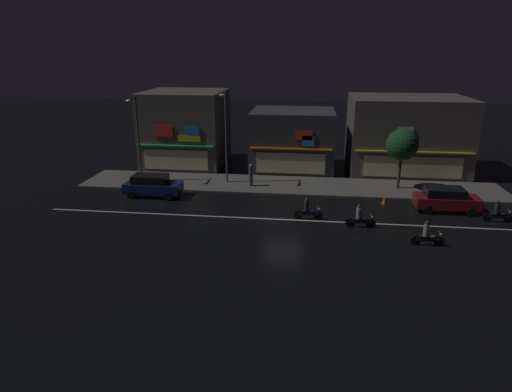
{
  "coord_description": "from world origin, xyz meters",
  "views": [
    {
      "loc": [
        1.5,
        -26.95,
        10.77
      ],
      "look_at": [
        -1.91,
        0.88,
        1.28
      ],
      "focal_mm": 30.6,
      "sensor_mm": 36.0,
      "label": 1
    }
  ],
  "objects_px": {
    "motorcycle_opposite_lane": "(308,210)",
    "motorcycle_trailing_far": "(360,218)",
    "parked_car_trailing": "(446,199)",
    "motorcycle_lead": "(498,213)",
    "streetlamp_mid": "(226,130)",
    "parked_car_near_kerb": "(152,185)",
    "pedestrian_on_sidewalk": "(251,176)",
    "streetlamp_west": "(137,132)",
    "traffic_cone": "(384,200)",
    "motorcycle_following": "(427,236)"
  },
  "relations": [
    {
      "from": "traffic_cone",
      "to": "motorcycle_lead",
      "type": "bearing_deg",
      "value": -22.59
    },
    {
      "from": "motorcycle_opposite_lane",
      "to": "motorcycle_lead",
      "type": "bearing_deg",
      "value": -3.12
    },
    {
      "from": "streetlamp_west",
      "to": "streetlamp_mid",
      "type": "xyz_separation_m",
      "value": [
        7.3,
        0.43,
        0.24
      ]
    },
    {
      "from": "motorcycle_opposite_lane",
      "to": "motorcycle_trailing_far",
      "type": "height_order",
      "value": "same"
    },
    {
      "from": "parked_car_trailing",
      "to": "motorcycle_lead",
      "type": "distance_m",
      "value": 3.31
    },
    {
      "from": "streetlamp_west",
      "to": "motorcycle_lead",
      "type": "relative_size",
      "value": 3.69
    },
    {
      "from": "motorcycle_trailing_far",
      "to": "motorcycle_following",
      "type": "bearing_deg",
      "value": 147.17
    },
    {
      "from": "streetlamp_west",
      "to": "pedestrian_on_sidewalk",
      "type": "relative_size",
      "value": 3.83
    },
    {
      "from": "parked_car_near_kerb",
      "to": "motorcycle_opposite_lane",
      "type": "distance_m",
      "value": 12.35
    },
    {
      "from": "traffic_cone",
      "to": "streetlamp_west",
      "type": "bearing_deg",
      "value": 171.35
    },
    {
      "from": "streetlamp_west",
      "to": "parked_car_near_kerb",
      "type": "xyz_separation_m",
      "value": [
        2.24,
        -3.35,
        -3.41
      ]
    },
    {
      "from": "parked_car_trailing",
      "to": "motorcycle_opposite_lane",
      "type": "height_order",
      "value": "parked_car_trailing"
    },
    {
      "from": "motorcycle_opposite_lane",
      "to": "motorcycle_trailing_far",
      "type": "relative_size",
      "value": 1.0
    },
    {
      "from": "streetlamp_west",
      "to": "streetlamp_mid",
      "type": "bearing_deg",
      "value": 3.4
    },
    {
      "from": "motorcycle_trailing_far",
      "to": "traffic_cone",
      "type": "distance_m",
      "value": 5.31
    },
    {
      "from": "parked_car_near_kerb",
      "to": "traffic_cone",
      "type": "xyz_separation_m",
      "value": [
        17.41,
        0.36,
        -0.59
      ]
    },
    {
      "from": "streetlamp_west",
      "to": "motorcycle_trailing_far",
      "type": "relative_size",
      "value": 3.69
    },
    {
      "from": "pedestrian_on_sidewalk",
      "to": "parked_car_trailing",
      "type": "bearing_deg",
      "value": -33.88
    },
    {
      "from": "motorcycle_trailing_far",
      "to": "streetlamp_west",
      "type": "bearing_deg",
      "value": -24.05
    },
    {
      "from": "streetlamp_mid",
      "to": "motorcycle_lead",
      "type": "height_order",
      "value": "streetlamp_mid"
    },
    {
      "from": "parked_car_near_kerb",
      "to": "parked_car_trailing",
      "type": "xyz_separation_m",
      "value": [
        21.39,
        -0.65,
        0.0
      ]
    },
    {
      "from": "streetlamp_mid",
      "to": "parked_car_near_kerb",
      "type": "xyz_separation_m",
      "value": [
        -5.05,
        -3.78,
        -3.65
      ]
    },
    {
      "from": "parked_car_trailing",
      "to": "traffic_cone",
      "type": "xyz_separation_m",
      "value": [
        -3.98,
        1.0,
        -0.59
      ]
    },
    {
      "from": "parked_car_near_kerb",
      "to": "motorcycle_lead",
      "type": "bearing_deg",
      "value": -5.79
    },
    {
      "from": "parked_car_trailing",
      "to": "motorcycle_lead",
      "type": "relative_size",
      "value": 2.26
    },
    {
      "from": "pedestrian_on_sidewalk",
      "to": "motorcycle_following",
      "type": "bearing_deg",
      "value": -59.58
    },
    {
      "from": "parked_car_trailing",
      "to": "traffic_cone",
      "type": "relative_size",
      "value": 7.82
    },
    {
      "from": "parked_car_trailing",
      "to": "motorcycle_lead",
      "type": "xyz_separation_m",
      "value": [
        2.77,
        -1.81,
        -0.24
      ]
    },
    {
      "from": "streetlamp_mid",
      "to": "motorcycle_trailing_far",
      "type": "bearing_deg",
      "value": -39.13
    },
    {
      "from": "pedestrian_on_sidewalk",
      "to": "motorcycle_opposite_lane",
      "type": "bearing_deg",
      "value": -73.49
    },
    {
      "from": "pedestrian_on_sidewalk",
      "to": "parked_car_near_kerb",
      "type": "relative_size",
      "value": 0.43
    },
    {
      "from": "streetlamp_mid",
      "to": "motorcycle_lead",
      "type": "xyz_separation_m",
      "value": [
        19.1,
        -6.23,
        -3.89
      ]
    },
    {
      "from": "streetlamp_mid",
      "to": "pedestrian_on_sidewalk",
      "type": "bearing_deg",
      "value": -16.93
    },
    {
      "from": "streetlamp_west",
      "to": "parked_car_trailing",
      "type": "xyz_separation_m",
      "value": [
        23.63,
        -3.99,
        -3.41
      ]
    },
    {
      "from": "motorcycle_following",
      "to": "motorcycle_trailing_far",
      "type": "relative_size",
      "value": 1.0
    },
    {
      "from": "motorcycle_opposite_lane",
      "to": "traffic_cone",
      "type": "bearing_deg",
      "value": 26.62
    },
    {
      "from": "motorcycle_trailing_far",
      "to": "parked_car_near_kerb",
      "type": "bearing_deg",
      "value": -16.27
    },
    {
      "from": "parked_car_near_kerb",
      "to": "streetlamp_west",
      "type": "bearing_deg",
      "value": 123.85
    },
    {
      "from": "parked_car_near_kerb",
      "to": "motorcycle_following",
      "type": "relative_size",
      "value": 2.26
    },
    {
      "from": "parked_car_near_kerb",
      "to": "traffic_cone",
      "type": "distance_m",
      "value": 17.42
    },
    {
      "from": "streetlamp_mid",
      "to": "traffic_cone",
      "type": "distance_m",
      "value": 13.51
    },
    {
      "from": "motorcycle_following",
      "to": "pedestrian_on_sidewalk",
      "type": "bearing_deg",
      "value": -45.89
    },
    {
      "from": "motorcycle_lead",
      "to": "motorcycle_trailing_far",
      "type": "bearing_deg",
      "value": -175.04
    },
    {
      "from": "motorcycle_following",
      "to": "motorcycle_trailing_far",
      "type": "bearing_deg",
      "value": -38.2
    },
    {
      "from": "motorcycle_lead",
      "to": "parked_car_near_kerb",
      "type": "bearing_deg",
      "value": 166.7
    },
    {
      "from": "parked_car_near_kerb",
      "to": "motorcycle_following",
      "type": "height_order",
      "value": "parked_car_near_kerb"
    },
    {
      "from": "motorcycle_lead",
      "to": "parked_car_trailing",
      "type": "bearing_deg",
      "value": 139.36
    },
    {
      "from": "streetlamp_west",
      "to": "parked_car_near_kerb",
      "type": "relative_size",
      "value": 1.63
    },
    {
      "from": "parked_car_near_kerb",
      "to": "motorcycle_lead",
      "type": "xyz_separation_m",
      "value": [
        24.16,
        -2.45,
        -0.24
      ]
    },
    {
      "from": "parked_car_trailing",
      "to": "motorcycle_following",
      "type": "relative_size",
      "value": 2.26
    }
  ]
}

